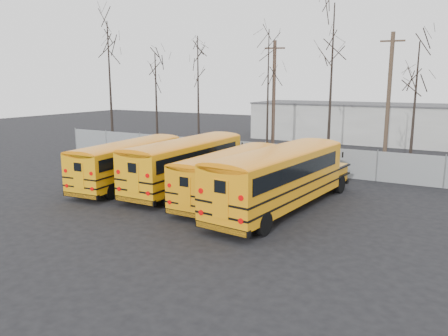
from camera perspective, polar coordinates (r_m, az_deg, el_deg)
The scene contains 15 objects.
ground at distance 22.70m, azimuth -7.20°, elevation -5.39°, with size 120.00×120.00×0.00m, color black.
fence at distance 32.63m, azimuth 5.40°, elevation 1.55°, with size 40.00×0.04×2.00m, color gray.
distant_building at distance 50.82m, azimuth 16.84°, elevation 5.71°, with size 22.00×8.00×4.00m, color beige.
bus_a at distance 27.94m, azimuth -12.14°, elevation 1.14°, with size 3.21×10.43×2.88m.
bus_b at distance 26.45m, azimuth -4.75°, elevation 1.13°, with size 2.59×11.23×3.14m.
bus_c at distance 23.81m, azimuth 1.00°, elevation -0.44°, with size 2.44×10.07×2.81m.
bus_d at distance 22.08m, azimuth 7.42°, elevation -0.73°, with size 3.85×11.90×3.28m.
utility_pole_left at distance 39.66m, azimuth 6.51°, elevation 9.24°, with size 1.73×0.66×9.99m.
utility_pole_right at distance 36.81m, azimuth 20.70°, elevation 8.60°, with size 1.81×0.44×10.18m.
tree_0 at distance 43.83m, azimuth -14.64°, elevation 10.26°, with size 0.26×0.26×11.99m, color black.
tree_1 at distance 43.67m, azimuth -8.83°, elevation 8.67°, with size 0.26×0.26×9.22m, color black.
tree_2 at distance 40.89m, azimuth -3.39°, elevation 9.53°, with size 0.26×0.26×10.52m, color black.
tree_3 at distance 37.99m, azimuth 5.75°, elevation 9.54°, with size 0.26×0.26×10.76m, color black.
tree_4 at distance 36.51m, azimuth 13.80°, elevation 10.54°, with size 0.26×0.26×12.44m, color black.
tree_5 at distance 31.94m, azimuth 23.57°, elevation 6.80°, with size 0.26×0.26×9.02m, color black.
Camera 1 is at (13.08, -17.40, 6.45)m, focal length 35.00 mm.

